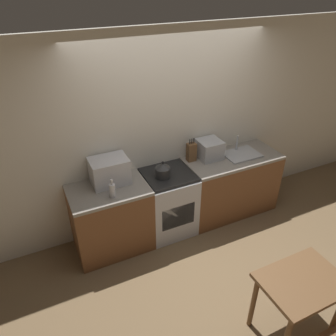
% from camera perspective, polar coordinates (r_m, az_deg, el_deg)
% --- Properties ---
extents(ground_plane, '(16.00, 16.00, 0.00)m').
position_cam_1_polar(ground_plane, '(4.28, 6.99, -15.48)').
color(ground_plane, brown).
extents(wall_back, '(10.00, 0.06, 2.60)m').
position_cam_1_polar(wall_back, '(4.28, 0.50, 6.40)').
color(wall_back, silver).
rests_on(wall_back, ground_plane).
extents(counter_left_run, '(0.93, 0.62, 0.90)m').
position_cam_1_polar(counter_left_run, '(4.18, -9.85, -8.67)').
color(counter_left_run, brown).
rests_on(counter_left_run, ground_plane).
extents(counter_right_run, '(1.34, 0.62, 0.90)m').
position_cam_1_polar(counter_right_run, '(4.81, 10.68, -2.78)').
color(counter_right_run, brown).
rests_on(counter_right_run, ground_plane).
extents(stove_range, '(0.63, 0.62, 0.90)m').
position_cam_1_polar(stove_range, '(4.38, 0.01, -5.99)').
color(stove_range, silver).
rests_on(stove_range, ground_plane).
extents(kettle, '(0.19, 0.19, 0.22)m').
position_cam_1_polar(kettle, '(4.02, -0.91, -0.38)').
color(kettle, '#2D2D2D').
rests_on(kettle, stove_range).
extents(microwave, '(0.44, 0.32, 0.32)m').
position_cam_1_polar(microwave, '(3.94, -10.15, -0.51)').
color(microwave, silver).
rests_on(microwave, counter_left_run).
extents(bottle, '(0.07, 0.07, 0.23)m').
position_cam_1_polar(bottle, '(3.72, -9.66, -3.86)').
color(bottle, silver).
rests_on(bottle, counter_left_run).
extents(knife_block, '(0.12, 0.09, 0.32)m').
position_cam_1_polar(knife_block, '(4.36, 4.09, 2.81)').
color(knife_block, brown).
rests_on(knife_block, counter_right_run).
extents(toaster_oven, '(0.30, 0.31, 0.25)m').
position_cam_1_polar(toaster_oven, '(4.45, 7.24, 3.26)').
color(toaster_oven, '#ADAFB5').
rests_on(toaster_oven, counter_right_run).
extents(sink_basin, '(0.48, 0.36, 0.24)m').
position_cam_1_polar(sink_basin, '(4.65, 12.63, 2.45)').
color(sink_basin, '#ADAFB5').
rests_on(sink_basin, counter_right_run).
extents(dining_table, '(0.76, 0.56, 0.73)m').
position_cam_1_polar(dining_table, '(3.41, 22.10, -19.05)').
color(dining_table, brown).
rests_on(dining_table, ground_plane).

